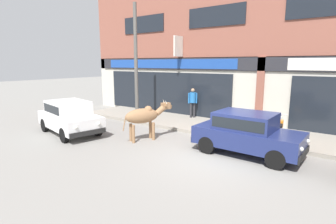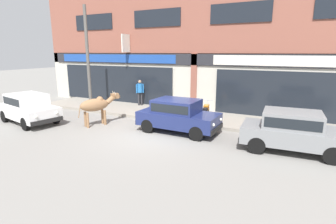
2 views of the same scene
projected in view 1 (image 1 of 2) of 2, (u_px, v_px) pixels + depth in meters
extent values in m
plane|color=gray|center=(208.00, 158.00, 8.71)|extent=(90.00, 90.00, 0.00)
cube|color=gray|center=(247.00, 132.00, 11.62)|extent=(19.00, 3.00, 0.15)
cube|color=#8E5142|center=(268.00, 1.00, 11.96)|extent=(23.00, 0.55, 6.33)
cube|color=beige|center=(262.00, 92.00, 12.73)|extent=(23.00, 0.55, 3.40)
cube|color=#28282D|center=(262.00, 64.00, 12.23)|extent=(22.08, 0.08, 0.64)
cube|color=black|center=(164.00, 92.00, 15.89)|extent=(8.74, 0.10, 2.40)
cube|color=#1E479E|center=(163.00, 64.00, 15.56)|extent=(9.20, 0.05, 0.52)
cube|color=#8E5142|center=(260.00, 93.00, 12.49)|extent=(0.36, 0.12, 3.40)
cube|color=black|center=(143.00, 24.00, 16.07)|extent=(3.13, 0.06, 1.00)
cube|color=black|center=(216.00, 16.00, 13.22)|extent=(3.13, 0.06, 1.00)
cube|color=black|center=(328.00, 3.00, 10.37)|extent=(3.13, 0.06, 1.00)
cube|color=silver|center=(178.00, 46.00, 14.32)|extent=(0.08, 0.80, 1.10)
ellipsoid|color=#936B47|center=(142.00, 116.00, 10.46)|extent=(1.06, 1.49, 0.60)
sphere|color=#936B47|center=(148.00, 110.00, 10.55)|extent=(0.32, 0.32, 0.32)
cylinder|color=#936B47|center=(150.00, 130.00, 10.91)|extent=(0.12, 0.12, 0.72)
cylinder|color=#936B47|center=(153.00, 131.00, 10.66)|extent=(0.12, 0.12, 0.72)
cylinder|color=#936B47|center=(131.00, 132.00, 10.50)|extent=(0.12, 0.12, 0.72)
cylinder|color=#936B47|center=(133.00, 134.00, 10.25)|extent=(0.12, 0.12, 0.72)
cylinder|color=#936B47|center=(160.00, 110.00, 10.82)|extent=(0.41, 0.52, 0.43)
cube|color=#936B47|center=(166.00, 106.00, 10.91)|extent=(0.35, 0.42, 0.26)
cube|color=brown|center=(169.00, 106.00, 11.00)|extent=(0.20, 0.19, 0.14)
cone|color=beige|center=(164.00, 101.00, 10.95)|extent=(0.10, 0.13, 0.19)
cone|color=beige|center=(166.00, 102.00, 10.77)|extent=(0.10, 0.13, 0.19)
cube|color=#936B47|center=(162.00, 104.00, 11.00)|extent=(0.14, 0.09, 0.10)
cube|color=#936B47|center=(166.00, 105.00, 10.73)|extent=(0.14, 0.09, 0.10)
cylinder|color=#936B47|center=(124.00, 123.00, 10.15)|extent=(0.10, 0.17, 0.60)
cylinder|color=black|center=(288.00, 147.00, 8.84)|extent=(0.60, 0.19, 0.60)
cylinder|color=black|center=(276.00, 159.00, 7.72)|extent=(0.60, 0.19, 0.60)
cylinder|color=black|center=(225.00, 136.00, 10.22)|extent=(0.60, 0.19, 0.60)
cylinder|color=black|center=(207.00, 145.00, 9.09)|extent=(0.60, 0.19, 0.60)
cube|color=navy|center=(247.00, 138.00, 8.91)|extent=(3.53, 1.66, 0.60)
cube|color=navy|center=(245.00, 121.00, 8.87)|extent=(1.93, 1.47, 0.56)
cube|color=black|center=(245.00, 121.00, 8.87)|extent=(1.77, 1.49, 0.35)
cube|color=black|center=(303.00, 154.00, 7.92)|extent=(0.15, 1.52, 0.20)
cube|color=black|center=(203.00, 135.00, 9.99)|extent=(0.15, 1.52, 0.20)
sphere|color=silver|center=(308.00, 141.00, 8.22)|extent=(0.14, 0.14, 0.14)
sphere|color=silver|center=(301.00, 149.00, 7.47)|extent=(0.14, 0.14, 0.14)
cube|color=red|center=(209.00, 125.00, 10.33)|extent=(0.03, 0.16, 0.14)
cube|color=red|center=(196.00, 130.00, 9.56)|extent=(0.03, 0.16, 0.14)
cylinder|color=black|center=(98.00, 129.00, 11.28)|extent=(0.62, 0.29, 0.60)
cylinder|color=black|center=(64.00, 135.00, 10.32)|extent=(0.62, 0.29, 0.60)
cylinder|color=black|center=(75.00, 120.00, 12.94)|extent=(0.62, 0.29, 0.60)
cylinder|color=black|center=(45.00, 125.00, 11.99)|extent=(0.62, 0.29, 0.60)
cube|color=white|center=(70.00, 120.00, 11.58)|extent=(3.74, 2.24, 0.60)
cube|color=white|center=(68.00, 107.00, 11.54)|extent=(2.14, 1.78, 0.56)
cube|color=black|center=(68.00, 107.00, 11.54)|extent=(2.00, 1.77, 0.35)
cube|color=black|center=(88.00, 133.00, 10.36)|extent=(0.41, 1.51, 0.20)
cube|color=black|center=(56.00, 119.00, 12.87)|extent=(0.41, 1.51, 0.20)
sphere|color=silver|center=(99.00, 124.00, 10.61)|extent=(0.14, 0.14, 0.14)
sphere|color=silver|center=(76.00, 128.00, 9.97)|extent=(0.14, 0.14, 0.14)
cube|color=red|center=(65.00, 111.00, 13.16)|extent=(0.06, 0.16, 0.14)
cube|color=red|center=(45.00, 114.00, 12.50)|extent=(0.06, 0.16, 0.14)
cylinder|color=black|center=(254.00, 124.00, 11.61)|extent=(0.10, 0.56, 0.56)
cylinder|color=black|center=(243.00, 130.00, 10.62)|extent=(0.10, 0.56, 0.56)
cube|color=#B2B5BA|center=(249.00, 126.00, 11.10)|extent=(0.20, 0.32, 0.24)
cube|color=maroon|center=(250.00, 119.00, 11.17)|extent=(0.24, 0.40, 0.24)
cube|color=black|center=(247.00, 121.00, 10.86)|extent=(0.22, 0.52, 0.12)
cylinder|color=#B2B5BA|center=(254.00, 118.00, 11.51)|extent=(0.04, 0.27, 0.59)
cylinder|color=#B2B5BA|center=(254.00, 111.00, 11.49)|extent=(0.52, 0.03, 0.03)
sphere|color=silver|center=(254.00, 114.00, 11.56)|extent=(0.12, 0.12, 0.12)
cylinder|color=#B2B5BA|center=(243.00, 129.00, 10.89)|extent=(0.06, 0.48, 0.06)
cylinder|color=black|center=(280.00, 128.00, 10.92)|extent=(0.20, 0.57, 0.56)
cylinder|color=black|center=(278.00, 135.00, 9.82)|extent=(0.20, 0.57, 0.56)
cube|color=#B2B5BA|center=(279.00, 130.00, 10.34)|extent=(0.25, 0.35, 0.24)
cube|color=orange|center=(280.00, 123.00, 10.44)|extent=(0.31, 0.44, 0.24)
cube|color=black|center=(279.00, 126.00, 10.09)|extent=(0.31, 0.55, 0.12)
cylinder|color=#B2B5BA|center=(281.00, 121.00, 10.81)|extent=(0.09, 0.27, 0.59)
cylinder|color=#B2B5BA|center=(281.00, 114.00, 10.80)|extent=(0.52, 0.13, 0.03)
sphere|color=silver|center=(281.00, 117.00, 10.87)|extent=(0.12, 0.12, 0.12)
cylinder|color=#B2B5BA|center=(275.00, 134.00, 10.09)|extent=(0.15, 0.48, 0.06)
cylinder|color=#2D2D33|center=(191.00, 110.00, 14.30)|extent=(0.11, 0.11, 0.82)
cylinder|color=#2D2D33|center=(194.00, 110.00, 14.32)|extent=(0.11, 0.11, 0.82)
cylinder|color=#236BB7|center=(193.00, 98.00, 14.18)|extent=(0.32, 0.32, 0.56)
cylinder|color=#236BB7|center=(189.00, 98.00, 14.17)|extent=(0.08, 0.08, 0.56)
cylinder|color=#236BB7|center=(197.00, 98.00, 14.20)|extent=(0.08, 0.08, 0.56)
sphere|color=tan|center=(193.00, 90.00, 14.11)|extent=(0.20, 0.20, 0.20)
cylinder|color=#595651|center=(136.00, 63.00, 13.33)|extent=(0.18, 0.18, 5.87)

